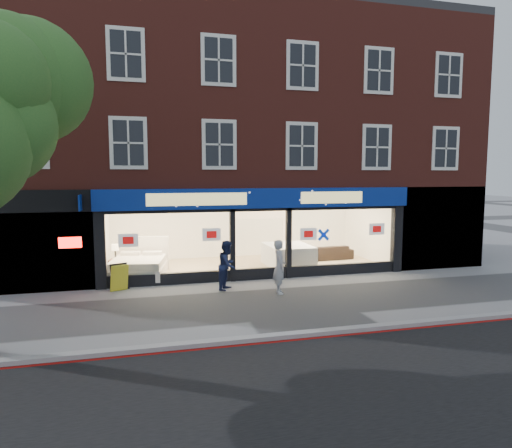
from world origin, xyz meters
name	(u,v)px	position (x,y,z in m)	size (l,w,h in m)	color
ground	(288,301)	(0.00, 0.00, 0.00)	(120.00, 120.00, 0.00)	gray
kerb_line	(331,337)	(0.00, -3.10, 0.01)	(60.00, 0.10, 0.01)	#8C0A07
kerb_stone	(327,332)	(0.00, -2.90, 0.06)	(60.00, 0.25, 0.12)	gray
showroom_floor	(247,266)	(0.00, 5.25, 0.05)	(11.00, 4.50, 0.10)	tan
building	(237,107)	(-0.02, 6.93, 6.67)	(19.00, 8.26, 10.30)	maroon
display_bed	(139,266)	(-4.27, 4.33, 0.46)	(2.28, 2.60, 1.31)	white
bedside_table	(116,267)	(-5.10, 4.80, 0.38)	(0.45, 0.45, 0.55)	brown
mattress_stack	(288,255)	(1.60, 4.70, 0.52)	(1.71, 2.16, 0.85)	silver
sofa	(328,252)	(3.76, 5.59, 0.40)	(2.08, 0.81, 0.61)	black
a_board	(120,277)	(-4.90, 2.63, 0.44)	(0.58, 0.37, 0.89)	yellow
pedestrian_grey	(279,267)	(0.05, 0.99, 0.86)	(0.63, 0.41, 1.72)	#A7A8AF
pedestrian_blue	(227,265)	(-1.46, 1.89, 0.81)	(0.79, 0.62, 1.63)	#192247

